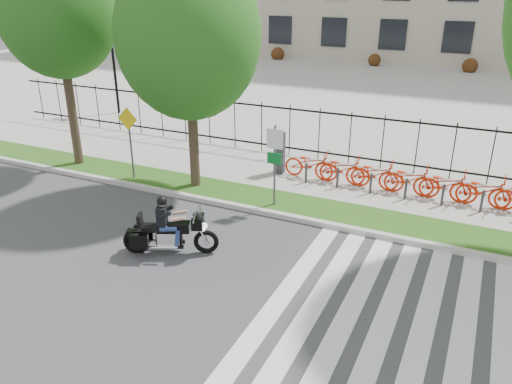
% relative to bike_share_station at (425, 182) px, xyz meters
% --- Properties ---
extents(ground, '(120.00, 120.00, 0.00)m').
position_rel_bike_share_station_xyz_m(ground, '(-4.21, -7.20, -0.66)').
color(ground, '#3B3B3E').
rests_on(ground, ground).
extents(curb, '(60.00, 0.20, 0.15)m').
position_rel_bike_share_station_xyz_m(curb, '(-4.21, -3.10, -0.58)').
color(curb, '#B4B2A9').
rests_on(curb, ground).
extents(grass_verge, '(60.00, 1.50, 0.15)m').
position_rel_bike_share_station_xyz_m(grass_verge, '(-4.21, -2.25, -0.58)').
color(grass_verge, '#255214').
rests_on(grass_verge, ground).
extents(sidewalk, '(60.00, 3.50, 0.15)m').
position_rel_bike_share_station_xyz_m(sidewalk, '(-4.21, 0.25, -0.58)').
color(sidewalk, gray).
rests_on(sidewalk, ground).
extents(plaza, '(80.00, 34.00, 0.10)m').
position_rel_bike_share_station_xyz_m(plaza, '(-4.21, 17.80, -0.61)').
color(plaza, gray).
rests_on(plaza, ground).
extents(crosswalk_stripes, '(5.70, 8.00, 0.01)m').
position_rel_bike_share_station_xyz_m(crosswalk_stripes, '(0.61, -7.20, -0.65)').
color(crosswalk_stripes, silver).
rests_on(crosswalk_stripes, ground).
extents(iron_fence, '(30.00, 0.06, 2.00)m').
position_rel_bike_share_station_xyz_m(iron_fence, '(-4.21, 2.00, 0.49)').
color(iron_fence, black).
rests_on(iron_fence, sidewalk).
extents(lamp_post_left, '(1.06, 0.70, 4.25)m').
position_rel_bike_share_station_xyz_m(lamp_post_left, '(-16.21, 4.80, 2.55)').
color(lamp_post_left, black).
rests_on(lamp_post_left, ground).
extents(street_tree_0, '(4.07, 4.07, 7.83)m').
position_rel_bike_share_station_xyz_m(street_tree_0, '(-12.26, -2.25, 4.97)').
color(street_tree_0, '#38261E').
rests_on(street_tree_0, grass_verge).
extents(street_tree_1, '(4.44, 4.44, 7.37)m').
position_rel_bike_share_station_xyz_m(street_tree_1, '(-7.09, -2.25, 4.30)').
color(street_tree_1, '#38261E').
rests_on(street_tree_1, grass_verge).
extents(bike_share_station, '(10.04, 0.88, 1.50)m').
position_rel_bike_share_station_xyz_m(bike_share_station, '(0.00, 0.00, 0.00)').
color(bike_share_station, '#2D2D33').
rests_on(bike_share_station, sidewalk).
extents(sign_pole_regulatory, '(0.50, 0.09, 2.50)m').
position_rel_bike_share_station_xyz_m(sign_pole_regulatory, '(-4.05, -2.62, 1.08)').
color(sign_pole_regulatory, '#59595B').
rests_on(sign_pole_regulatory, grass_verge).
extents(sign_pole_warning, '(0.78, 0.09, 2.49)m').
position_rel_bike_share_station_xyz_m(sign_pole_warning, '(-9.41, -2.62, 1.08)').
color(sign_pole_warning, '#59595B').
rests_on(sign_pole_warning, grass_verge).
extents(motorcycle_rider, '(2.30, 1.33, 1.90)m').
position_rel_bike_share_station_xyz_m(motorcycle_rider, '(-5.37, -6.24, -0.02)').
color(motorcycle_rider, black).
rests_on(motorcycle_rider, ground).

